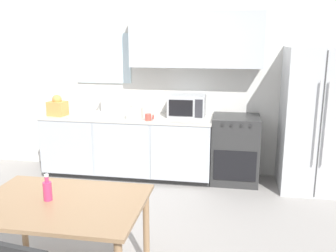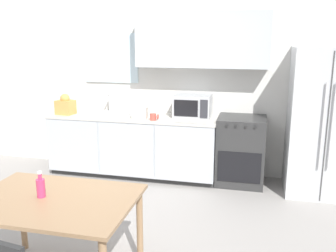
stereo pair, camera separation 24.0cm
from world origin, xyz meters
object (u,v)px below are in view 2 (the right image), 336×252
Objects in this scene: refrigerator at (322,122)px; coffee_mug at (154,117)px; drink_bottle at (41,187)px; oven_range at (241,151)px; microwave at (193,106)px; dining_table at (54,209)px.

coffee_mug is (-2.15, -0.18, 0.00)m from refrigerator.
drink_bottle is (-0.28, -2.29, -0.10)m from coffee_mug.
microwave is at bearing 173.04° from oven_range.
microwave is at bearing 76.16° from dining_table.
oven_range is at bearing 175.66° from refrigerator.
oven_range is at bearing 60.47° from drink_bottle.
dining_table is (-0.65, -2.64, -0.38)m from microwave.
refrigerator reaches higher than drink_bottle.
coffee_mug reaches higher than dining_table.
dining_table is at bearing -94.44° from coffee_mug.
oven_range reaches higher than dining_table.
refrigerator is at bearing -4.34° from oven_range.
microwave is 2.75m from dining_table.
drink_bottle is (-0.10, 0.01, 0.17)m from dining_table.
refrigerator is 3.65× the size of microwave.
dining_table is (-0.18, -2.30, -0.27)m from coffee_mug.
microwave reaches higher than dining_table.
coffee_mug is (-1.16, -0.25, 0.47)m from oven_range.
refrigerator reaches higher than coffee_mug.
refrigerator is at bearing 46.88° from dining_table.
coffee_mug is at bearing -144.53° from microwave.
coffee_mug reaches higher than oven_range.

